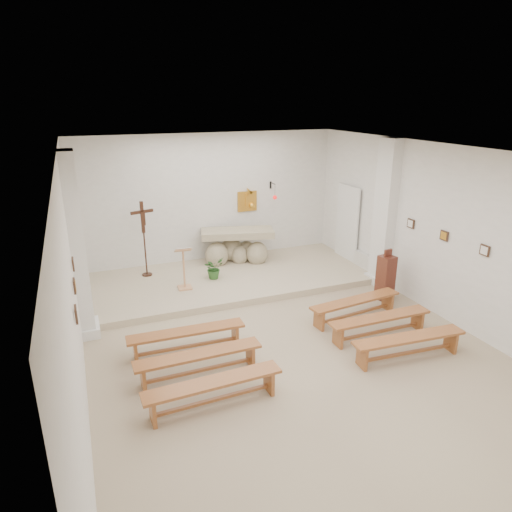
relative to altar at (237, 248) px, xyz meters
name	(u,v)px	position (x,y,z in m)	size (l,w,h in m)	color
ground	(290,349)	(-0.53, -4.41, -0.52)	(7.00, 10.00, 0.00)	tan
wall_left	(73,289)	(-4.02, -4.41, 1.23)	(0.02, 10.00, 3.50)	white
wall_right	(453,237)	(2.96, -4.41, 1.23)	(0.02, 10.00, 3.50)	white
wall_back	(210,201)	(-0.53, 0.58, 1.23)	(7.00, 0.02, 3.50)	white
ceiling	(296,154)	(-0.53, -4.41, 2.97)	(7.00, 10.00, 0.02)	silver
sanctuary_platform	(229,279)	(-0.53, -0.91, -0.45)	(6.98, 3.00, 0.15)	#B5A88B
pilaster_left	(78,248)	(-3.90, -2.41, 1.23)	(0.26, 0.55, 3.50)	white
pilaster_right	(385,214)	(2.84, -2.41, 1.23)	(0.26, 0.55, 3.50)	white
gold_wall_relief	(247,201)	(0.52, 0.55, 1.13)	(0.55, 0.04, 0.55)	gold
sanctuary_lamp	(274,195)	(1.22, 0.30, 1.28)	(0.11, 0.36, 0.44)	black
station_frame_left_front	(76,314)	(-4.00, -5.21, 1.20)	(0.03, 0.20, 0.20)	#3C261A
station_frame_left_mid	(74,286)	(-4.00, -4.21, 1.20)	(0.03, 0.20, 0.20)	#3C261A
station_frame_left_rear	(73,264)	(-4.00, -3.21, 1.20)	(0.03, 0.20, 0.20)	#3C261A
station_frame_right_front	(485,250)	(2.94, -5.21, 1.20)	(0.03, 0.20, 0.20)	#3C261A
station_frame_right_mid	(444,236)	(2.94, -4.21, 1.20)	(0.03, 0.20, 0.20)	#3C261A
station_frame_right_rear	(411,224)	(2.94, -3.21, 1.20)	(0.03, 0.20, 0.20)	#3C261A
radiator_left	(83,307)	(-3.96, -1.71, -0.25)	(0.10, 0.85, 0.52)	silver
radiator_right	(364,264)	(2.90, -1.71, -0.25)	(0.10, 0.85, 0.52)	silver
altar	(237,248)	(0.00, 0.00, 0.00)	(2.02, 1.19, 0.98)	tan
lectern	(184,268)	(-1.73, -1.28, 0.14)	(0.39, 0.34, 1.04)	tan
crucifix_stand	(144,234)	(-2.41, -0.11, 0.71)	(0.56, 0.25, 1.87)	#3D1E13
potted_plant	(214,268)	(-0.92, -0.92, -0.11)	(0.47, 0.41, 0.53)	#2B5C25
donation_pedestal	(386,277)	(2.40, -3.21, 0.00)	(0.36, 0.36, 1.19)	#532617
bench_left_front	(187,336)	(-2.29, -3.80, -0.19)	(2.09, 0.40, 0.44)	#9A5A2C
bench_right_front	(355,304)	(1.23, -3.80, -0.19)	(2.11, 0.56, 0.44)	#9A5A2C
bench_left_second	(199,359)	(-2.29, -4.63, -0.19)	(2.09, 0.35, 0.44)	#9A5A2C
bench_right_second	(380,322)	(1.23, -4.63, -0.19)	(2.09, 0.35, 0.44)	#9A5A2C
bench_left_third	(213,387)	(-2.29, -5.45, -0.19)	(2.09, 0.41, 0.44)	#9A5A2C
bench_right_third	(409,342)	(1.23, -5.45, -0.19)	(2.10, 0.49, 0.44)	#9A5A2C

